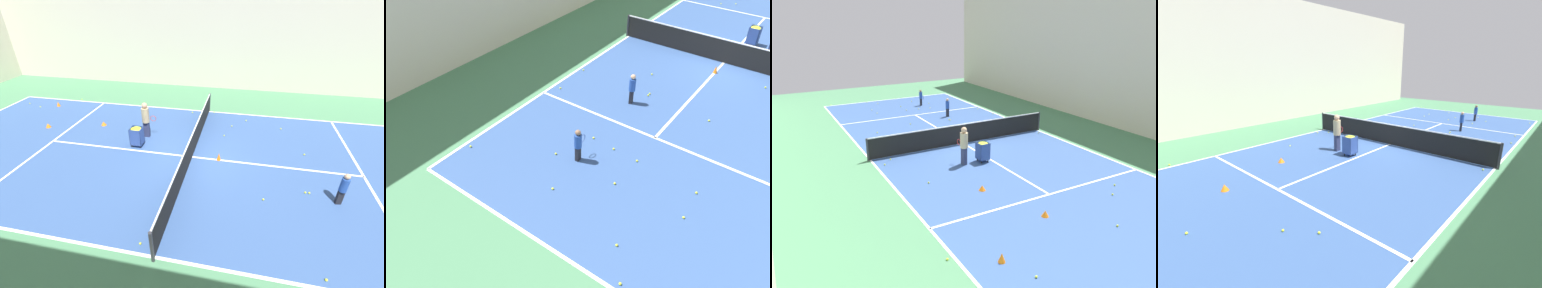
# 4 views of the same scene
# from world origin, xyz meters

# --- Properties ---
(ground_plane) EXTENTS (37.64, 37.64, 0.00)m
(ground_plane) POSITION_xyz_m (0.00, 0.00, 0.00)
(ground_plane) COLOR #477F56
(court_playing_area) EXTENTS (9.96, 24.70, 0.00)m
(court_playing_area) POSITION_xyz_m (0.00, 0.00, 0.00)
(court_playing_area) COLOR #335189
(court_playing_area) RESTS_ON ground
(line_baseline_near) EXTENTS (9.96, 0.10, 0.00)m
(line_baseline_near) POSITION_xyz_m (0.00, -12.35, 0.01)
(line_baseline_near) COLOR white
(line_baseline_near) RESTS_ON ground
(line_sideline_left) EXTENTS (0.10, 24.70, 0.00)m
(line_sideline_left) POSITION_xyz_m (-4.98, 0.00, 0.01)
(line_sideline_left) COLOR white
(line_sideline_left) RESTS_ON ground
(line_service_near) EXTENTS (9.96, 0.10, 0.00)m
(line_service_near) POSITION_xyz_m (0.00, -6.79, 0.01)
(line_service_near) COLOR white
(line_service_near) RESTS_ON ground
(line_service_far) EXTENTS (9.96, 0.10, 0.00)m
(line_service_far) POSITION_xyz_m (0.00, 6.79, 0.01)
(line_service_far) COLOR white
(line_service_far) RESTS_ON ground
(line_centre_service) EXTENTS (0.10, 13.59, 0.00)m
(line_centre_service) POSITION_xyz_m (0.00, 0.00, 0.01)
(line_centre_service) COLOR white
(line_centre_service) RESTS_ON ground
(tennis_net) EXTENTS (10.26, 0.10, 1.09)m
(tennis_net) POSITION_xyz_m (0.00, 0.00, 0.56)
(tennis_net) COLOR #2D2D33
(tennis_net) RESTS_ON ground
(player_near_baseline) EXTENTS (0.24, 0.56, 1.18)m
(player_near_baseline) POSITION_xyz_m (-1.47, -9.24, 0.68)
(player_near_baseline) COLOR black
(player_near_baseline) RESTS_ON ground
(child_midcourt) EXTENTS (0.29, 0.29, 1.23)m
(child_midcourt) POSITION_xyz_m (-1.77, -5.38, 0.70)
(child_midcourt) COLOR black
(child_midcourt) RESTS_ON ground
(ball_cart) EXTENTS (0.51, 0.52, 0.93)m
(ball_cart) POSITION_xyz_m (0.43, 2.65, 0.65)
(ball_cart) COLOR #2D478C
(ball_cart) RESTS_ON ground
(training_cone_3) EXTENTS (0.18, 0.18, 0.33)m
(training_cone_3) POSITION_xyz_m (0.01, -1.16, 0.17)
(training_cone_3) COLOR orange
(training_cone_3) RESTS_ON ground
(tennis_ball_0) EXTENTS (0.07, 0.07, 0.07)m
(tennis_ball_0) POSITION_xyz_m (-2.13, -2.93, 0.04)
(tennis_ball_0) COLOR yellow
(tennis_ball_0) RESTS_ON ground
(tennis_ball_1) EXTENTS (0.07, 0.07, 0.07)m
(tennis_ball_1) POSITION_xyz_m (-4.74, -4.37, 0.04)
(tennis_ball_1) COLOR yellow
(tennis_ball_1) RESTS_ON ground
(tennis_ball_4) EXTENTS (0.07, 0.07, 0.07)m
(tennis_ball_4) POSITION_xyz_m (-4.71, -10.85, 0.04)
(tennis_ball_4) COLOR yellow
(tennis_ball_4) RESTS_ON ground
(tennis_ball_5) EXTENTS (0.07, 0.07, 0.07)m
(tennis_ball_5) POSITION_xyz_m (1.23, -11.30, 0.04)
(tennis_ball_5) COLOR yellow
(tennis_ball_5) RESTS_ON ground
(tennis_ball_8) EXTENTS (0.07, 0.07, 0.07)m
(tennis_ball_8) POSITION_xyz_m (-2.80, 7.46, 0.04)
(tennis_ball_8) COLOR yellow
(tennis_ball_8) RESTS_ON ground
(tennis_ball_12) EXTENTS (0.07, 0.07, 0.07)m
(tennis_ball_12) POSITION_xyz_m (-4.67, 0.53, 0.04)
(tennis_ball_12) COLOR yellow
(tennis_ball_12) RESTS_ON ground
(tennis_ball_15) EXTENTS (0.07, 0.07, 0.07)m
(tennis_ball_15) POSITION_xyz_m (-1.30, -10.74, 0.04)
(tennis_ball_15) COLOR yellow
(tennis_ball_15) RESTS_ON ground
(tennis_ball_17) EXTENTS (0.07, 0.07, 0.07)m
(tennis_ball_17) POSITION_xyz_m (-2.20, -9.47, 0.04)
(tennis_ball_17) COLOR yellow
(tennis_ball_17) RESTS_ON ground
(tennis_ball_18) EXTENTS (0.07, 0.07, 0.07)m
(tennis_ball_18) POSITION_xyz_m (1.85, -12.15, 0.04)
(tennis_ball_18) COLOR yellow
(tennis_ball_18) RESTS_ON ground
(tennis_ball_20) EXTENTS (0.07, 0.07, 0.07)m
(tennis_ball_20) POSITION_xyz_m (1.13, -4.78, 0.04)
(tennis_ball_20) COLOR yellow
(tennis_ball_20) RESTS_ON ground
(tennis_ball_21) EXTENTS (0.07, 0.07, 0.07)m
(tennis_ball_21) POSITION_xyz_m (0.05, -9.49, 0.04)
(tennis_ball_21) COLOR yellow
(tennis_ball_21) RESTS_ON ground
(tennis_ball_22) EXTENTS (0.07, 0.07, 0.07)m
(tennis_ball_22) POSITION_xyz_m (-4.61, -6.17, 0.04)
(tennis_ball_22) COLOR yellow
(tennis_ball_22) RESTS_ON ground
(tennis_ball_23) EXTENTS (0.07, 0.07, 0.07)m
(tennis_ball_23) POSITION_xyz_m (-0.81, -8.16, 0.04)
(tennis_ball_23) COLOR yellow
(tennis_ball_23) RESTS_ON ground
(tennis_ball_24) EXTENTS (0.07, 0.07, 0.07)m
(tennis_ball_24) POSITION_xyz_m (2.23, -9.48, 0.04)
(tennis_ball_24) COLOR yellow
(tennis_ball_24) RESTS_ON ground
(tennis_ball_25) EXTENTS (0.07, 0.07, 0.07)m
(tennis_ball_25) POSITION_xyz_m (-1.67, -8.07, 0.04)
(tennis_ball_25) COLOR yellow
(tennis_ball_25) RESTS_ON ground
(tennis_ball_28) EXTENTS (0.07, 0.07, 0.07)m
(tennis_ball_28) POSITION_xyz_m (0.09, -8.22, 0.04)
(tennis_ball_28) COLOR yellow
(tennis_ball_28) RESTS_ON ground
(tennis_ball_31) EXTENTS (0.07, 0.07, 0.07)m
(tennis_ball_31) POSITION_xyz_m (2.15, -8.42, 0.04)
(tennis_ball_31) COLOR yellow
(tennis_ball_31) RESTS_ON ground
(tennis_ball_32) EXTENTS (0.07, 0.07, 0.07)m
(tennis_ball_32) POSITION_xyz_m (-1.45, -4.54, 0.04)
(tennis_ball_32) COLOR yellow
(tennis_ball_32) RESTS_ON ground
(tennis_ball_33) EXTENTS (0.07, 0.07, 0.07)m
(tennis_ball_33) POSITION_xyz_m (-2.06, 8.00, 0.04)
(tennis_ball_33) COLOR yellow
(tennis_ball_33) RESTS_ON ground
(tennis_ball_34) EXTENTS (0.07, 0.07, 0.07)m
(tennis_ball_34) POSITION_xyz_m (-1.46, -4.40, 0.04)
(tennis_ball_34) COLOR yellow
(tennis_ball_34) RESTS_ON ground
(tennis_ball_35) EXTENTS (0.07, 0.07, 0.07)m
(tennis_ball_35) POSITION_xyz_m (2.14, -1.18, 0.04)
(tennis_ball_35) COLOR yellow
(tennis_ball_35) RESTS_ON ground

